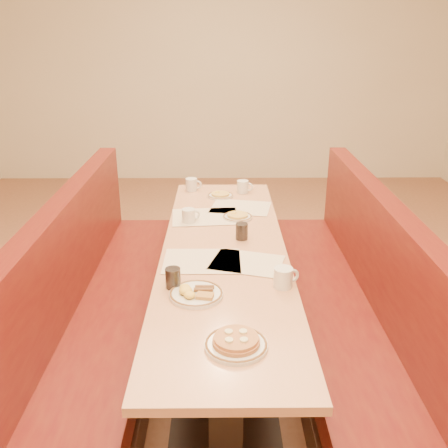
{
  "coord_description": "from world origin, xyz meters",
  "views": [
    {
      "loc": [
        -0.02,
        -2.56,
        1.92
      ],
      "look_at": [
        0.0,
        0.15,
        0.85
      ],
      "focal_mm": 40.0,
      "sensor_mm": 36.0,
      "label": 1
    }
  ],
  "objects_px": {
    "booth_left": "(100,310)",
    "pancake_plate": "(236,343)",
    "coffee_mug_d": "(192,184)",
    "soda_tumbler_near": "(173,278)",
    "coffee_mug_b": "(189,216)",
    "coffee_mug_a": "(284,277)",
    "eggs_plate": "(195,293)",
    "soda_tumbler_mid": "(242,231)",
    "diner_table": "(224,308)",
    "booth_right": "(347,309)",
    "coffee_mug_c": "(243,186)"
  },
  "relations": [
    {
      "from": "booth_left",
      "to": "pancake_plate",
      "type": "height_order",
      "value": "booth_left"
    },
    {
      "from": "coffee_mug_d",
      "to": "soda_tumbler_near",
      "type": "relative_size",
      "value": 1.24
    },
    {
      "from": "coffee_mug_b",
      "to": "coffee_mug_a",
      "type": "bearing_deg",
      "value": -80.94
    },
    {
      "from": "eggs_plate",
      "to": "coffee_mug_a",
      "type": "relative_size",
      "value": 1.97
    },
    {
      "from": "soda_tumbler_near",
      "to": "booth_left",
      "type": "bearing_deg",
      "value": 138.41
    },
    {
      "from": "soda_tumbler_near",
      "to": "soda_tumbler_mid",
      "type": "distance_m",
      "value": 0.69
    },
    {
      "from": "soda_tumbler_mid",
      "to": "booth_left",
      "type": "bearing_deg",
      "value": -169.31
    },
    {
      "from": "diner_table",
      "to": "booth_right",
      "type": "distance_m",
      "value": 0.73
    },
    {
      "from": "pancake_plate",
      "to": "eggs_plate",
      "type": "xyz_separation_m",
      "value": [
        -0.18,
        0.4,
        -0.0
      ]
    },
    {
      "from": "diner_table",
      "to": "booth_left",
      "type": "relative_size",
      "value": 1.0
    },
    {
      "from": "pancake_plate",
      "to": "soda_tumbler_mid",
      "type": "height_order",
      "value": "soda_tumbler_mid"
    },
    {
      "from": "booth_left",
      "to": "coffee_mug_a",
      "type": "bearing_deg",
      "value": -22.68
    },
    {
      "from": "eggs_plate",
      "to": "coffee_mug_c",
      "type": "distance_m",
      "value": 1.59
    },
    {
      "from": "coffee_mug_c",
      "to": "coffee_mug_d",
      "type": "distance_m",
      "value": 0.4
    },
    {
      "from": "booth_left",
      "to": "coffee_mug_a",
      "type": "distance_m",
      "value": 1.19
    },
    {
      "from": "eggs_plate",
      "to": "coffee_mug_a",
      "type": "xyz_separation_m",
      "value": [
        0.42,
        0.09,
        0.04
      ]
    },
    {
      "from": "diner_table",
      "to": "booth_left",
      "type": "xyz_separation_m",
      "value": [
        -0.73,
        0.0,
        -0.01
      ]
    },
    {
      "from": "booth_left",
      "to": "coffee_mug_b",
      "type": "distance_m",
      "value": 0.8
    },
    {
      "from": "diner_table",
      "to": "soda_tumbler_mid",
      "type": "distance_m",
      "value": 0.47
    },
    {
      "from": "soda_tumbler_mid",
      "to": "diner_table",
      "type": "bearing_deg",
      "value": -123.6
    },
    {
      "from": "soda_tumbler_near",
      "to": "soda_tumbler_mid",
      "type": "height_order",
      "value": "soda_tumbler_near"
    },
    {
      "from": "eggs_plate",
      "to": "coffee_mug_b",
      "type": "relative_size",
      "value": 2.16
    },
    {
      "from": "coffee_mug_c",
      "to": "coffee_mug_a",
      "type": "bearing_deg",
      "value": -74.69
    },
    {
      "from": "booth_right",
      "to": "soda_tumbler_mid",
      "type": "height_order",
      "value": "booth_right"
    },
    {
      "from": "coffee_mug_b",
      "to": "diner_table",
      "type": "bearing_deg",
      "value": -84.27
    },
    {
      "from": "booth_left",
      "to": "booth_right",
      "type": "height_order",
      "value": "same"
    },
    {
      "from": "soda_tumbler_near",
      "to": "soda_tumbler_mid",
      "type": "relative_size",
      "value": 1.02
    },
    {
      "from": "soda_tumbler_mid",
      "to": "pancake_plate",
      "type": "bearing_deg",
      "value": -93.52
    },
    {
      "from": "booth_right",
      "to": "coffee_mug_c",
      "type": "bearing_deg",
      "value": 119.01
    },
    {
      "from": "diner_table",
      "to": "eggs_plate",
      "type": "distance_m",
      "value": 0.66
    },
    {
      "from": "diner_table",
      "to": "coffee_mug_c",
      "type": "bearing_deg",
      "value": 81.69
    },
    {
      "from": "coffee_mug_a",
      "to": "coffee_mug_b",
      "type": "bearing_deg",
      "value": 101.28
    },
    {
      "from": "eggs_plate",
      "to": "soda_tumbler_near",
      "type": "xyz_separation_m",
      "value": [
        -0.11,
        0.09,
        0.04
      ]
    },
    {
      "from": "booth_right",
      "to": "pancake_plate",
      "type": "relative_size",
      "value": 9.98
    },
    {
      "from": "diner_table",
      "to": "coffee_mug_d",
      "type": "distance_m",
      "value": 1.2
    },
    {
      "from": "diner_table",
      "to": "coffee_mug_a",
      "type": "relative_size",
      "value": 19.41
    },
    {
      "from": "diner_table",
      "to": "soda_tumbler_near",
      "type": "xyz_separation_m",
      "value": [
        -0.25,
        -0.43,
        0.43
      ]
    },
    {
      "from": "booth_left",
      "to": "soda_tumbler_mid",
      "type": "xyz_separation_m",
      "value": [
        0.84,
        0.16,
        0.44
      ]
    },
    {
      "from": "diner_table",
      "to": "soda_tumbler_near",
      "type": "relative_size",
      "value": 24.61
    },
    {
      "from": "coffee_mug_a",
      "to": "soda_tumbler_near",
      "type": "xyz_separation_m",
      "value": [
        -0.53,
        -0.0,
        -0.0
      ]
    },
    {
      "from": "booth_left",
      "to": "coffee_mug_c",
      "type": "xyz_separation_m",
      "value": [
        0.89,
        1.05,
        0.44
      ]
    },
    {
      "from": "coffee_mug_d",
      "to": "eggs_plate",
      "type": "bearing_deg",
      "value": -80.59
    },
    {
      "from": "eggs_plate",
      "to": "coffee_mug_d",
      "type": "distance_m",
      "value": 1.62
    },
    {
      "from": "booth_left",
      "to": "coffee_mug_b",
      "type": "relative_size",
      "value": 21.27
    },
    {
      "from": "booth_left",
      "to": "coffee_mug_d",
      "type": "relative_size",
      "value": 19.8
    },
    {
      "from": "coffee_mug_a",
      "to": "soda_tumbler_mid",
      "type": "bearing_deg",
      "value": 87.73
    },
    {
      "from": "pancake_plate",
      "to": "diner_table",
      "type": "bearing_deg",
      "value": 92.45
    },
    {
      "from": "booth_left",
      "to": "eggs_plate",
      "type": "relative_size",
      "value": 9.86
    },
    {
      "from": "coffee_mug_c",
      "to": "soda_tumbler_near",
      "type": "xyz_separation_m",
      "value": [
        -0.4,
        -1.47,
        0.0
      ]
    },
    {
      "from": "coffee_mug_c",
      "to": "diner_table",
      "type": "bearing_deg",
      "value": -88.09
    }
  ]
}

